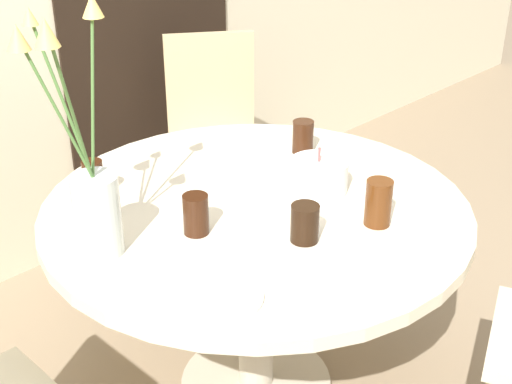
# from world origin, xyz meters

# --- Properties ---
(doorway_panel) EXTENTS (0.90, 0.01, 2.05)m
(doorway_panel) POSITION_xyz_m (0.54, 1.19, 1.02)
(doorway_panel) COLOR black
(doorway_panel) RESTS_ON ground_plane
(dining_table) EXTENTS (1.27, 1.27, 0.71)m
(dining_table) POSITION_xyz_m (0.00, 0.00, 0.59)
(dining_table) COLOR beige
(dining_table) RESTS_ON ground_plane
(chair_near_front) EXTENTS (0.56, 0.56, 0.94)m
(chair_near_front) POSITION_xyz_m (0.56, 0.81, 0.54)
(chair_near_front) COLOR beige
(chair_near_front) RESTS_ON ground_plane
(birthday_cake) EXTENTS (0.18, 0.18, 0.14)m
(birthday_cake) POSITION_xyz_m (0.20, -0.07, 0.76)
(birthday_cake) COLOR white
(birthday_cake) RESTS_ON dining_table
(flower_vase) EXTENTS (0.27, 0.26, 0.66)m
(flower_vase) POSITION_xyz_m (-0.48, 0.11, 0.90)
(flower_vase) COLOR silver
(flower_vase) RESTS_ON dining_table
(side_plate) EXTENTS (0.20, 0.20, 0.01)m
(side_plate) POSITION_xyz_m (-0.40, -0.28, 0.71)
(side_plate) COLOR silver
(side_plate) RESTS_ON dining_table
(drink_glass_0) EXTENTS (0.07, 0.07, 0.11)m
(drink_glass_0) POSITION_xyz_m (-0.23, -0.00, 0.77)
(drink_glass_0) COLOR #33190C
(drink_glass_0) RESTS_ON dining_table
(drink_glass_1) EXTENTS (0.08, 0.08, 0.11)m
(drink_glass_1) POSITION_xyz_m (-0.05, -0.24, 0.76)
(drink_glass_1) COLOR black
(drink_glass_1) RESTS_ON dining_table
(drink_glass_2) EXTENTS (0.06, 0.06, 0.12)m
(drink_glass_2) POSITION_xyz_m (-0.31, 0.37, 0.77)
(drink_glass_2) COLOR #33190C
(drink_glass_2) RESTS_ON dining_table
(drink_glass_3) EXTENTS (0.07, 0.07, 0.11)m
(drink_glass_3) POSITION_xyz_m (0.38, 0.15, 0.76)
(drink_glass_3) COLOR #33190C
(drink_glass_3) RESTS_ON dining_table
(drink_glass_4) EXTENTS (0.08, 0.08, 0.13)m
(drink_glass_4) POSITION_xyz_m (0.16, -0.32, 0.78)
(drink_glass_4) COLOR #51280F
(drink_glass_4) RESTS_ON dining_table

